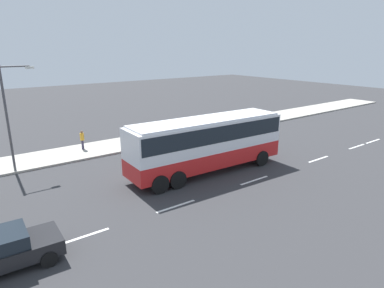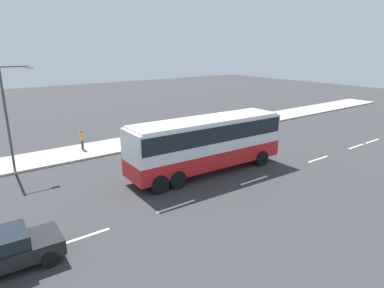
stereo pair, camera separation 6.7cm
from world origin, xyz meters
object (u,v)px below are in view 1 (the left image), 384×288
at_px(coach_bus, 207,139).
at_px(street_lamp, 10,111).
at_px(pedestrian_near_curb, 130,137).
at_px(pedestrian_at_crossing, 82,139).

distance_m(coach_bus, street_lamp, 12.84).
relative_size(pedestrian_near_curb, pedestrian_at_crossing, 1.06).
relative_size(coach_bus, pedestrian_at_crossing, 7.24).
bearing_deg(coach_bus, pedestrian_at_crossing, 120.05).
height_order(coach_bus, pedestrian_near_curb, coach_bus).
bearing_deg(street_lamp, pedestrian_at_crossing, 21.96).
bearing_deg(coach_bus, pedestrian_near_curb, 105.69).
bearing_deg(pedestrian_at_crossing, coach_bus, -26.97).
bearing_deg(coach_bus, street_lamp, 145.56).
relative_size(pedestrian_at_crossing, street_lamp, 0.22).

